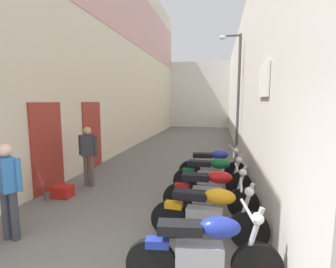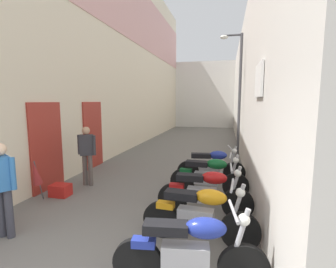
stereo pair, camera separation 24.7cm
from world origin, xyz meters
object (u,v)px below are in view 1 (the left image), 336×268
Objects in this scene: pedestrian_mid_alley at (88,152)px; motorcycle_fourth at (212,175)px; pedestrian_by_doorway at (8,185)px; street_lamp at (236,89)px; motorcycle_second at (208,213)px; plastic_crate at (62,191)px; motorcycle_nearest at (204,249)px; motorcycle_fifth at (213,165)px; umbrella_leaning at (38,174)px; motorcycle_third at (210,191)px.

motorcycle_fourth is at bearing 0.04° from pedestrian_mid_alley.
pedestrian_by_doorway is 7.44m from street_lamp.
pedestrian_mid_alley is (-3.18, 2.03, 0.42)m from motorcycle_second.
street_lamp reaches higher than motorcycle_second.
street_lamp is (4.10, 4.40, 2.54)m from plastic_crate.
plastic_crate is at bearing 147.46° from motorcycle_nearest.
motorcycle_second is 0.41× the size of street_lamp.
motorcycle_second is at bearing -90.00° from motorcycle_fifth.
motorcycle_second reaches higher than plastic_crate.
street_lamp is (4.35, 4.86, 2.00)m from umbrella_leaning.
motorcycle_third and motorcycle_fourth have the same top height.
street_lamp is at bearing 78.92° from motorcycle_fourth.
motorcycle_nearest is 0.98m from motorcycle_second.
motorcycle_fifth is at bearing 16.56° from pedestrian_mid_alley.
motorcycle_nearest is at bearing -7.86° from pedestrian_by_doorway.
motorcycle_third is at bearing -3.96° from plastic_crate.
pedestrian_by_doorway is 0.34× the size of street_lamp.
umbrella_leaning is (-3.65, 0.74, 0.18)m from motorcycle_second.
motorcycle_third is at bearing -90.00° from motorcycle_fifth.
street_lamp is (3.88, 3.57, 1.76)m from pedestrian_mid_alley.
street_lamp is (0.70, 4.64, 2.18)m from motorcycle_third.
umbrella_leaning is (-0.54, 1.29, -0.24)m from pedestrian_by_doorway.
motorcycle_third is at bearing 90.00° from motorcycle_second.
pedestrian_by_doorway is at bearing -121.80° from street_lamp.
motorcycle_third is 4.21× the size of plastic_crate.
motorcycle_second is 1.18× the size of pedestrian_mid_alley.
motorcycle_fourth is 1.18× the size of pedestrian_by_doorway.
street_lamp is at bearing 58.20° from pedestrian_by_doorway.
motorcycle_second and motorcycle_third have the same top height.
motorcycle_second is 2.03m from motorcycle_fourth.
motorcycle_third is 1.07m from motorcycle_fourth.
umbrella_leaning is at bearing 168.55° from motorcycle_second.
motorcycle_fifth is 3.48m from street_lamp.
motorcycle_third is 3.43m from plastic_crate.
motorcycle_nearest is 3.01m from motorcycle_fourth.
pedestrian_mid_alley reaches higher than motorcycle_fourth.
plastic_crate is at bearing -132.99° from street_lamp.
motorcycle_nearest is 1.94m from motorcycle_third.
motorcycle_second is 6.04m from street_lamp.
motorcycle_fifth is (-0.00, 2.02, 0.00)m from motorcycle_third.
motorcycle_nearest is 3.95m from motorcycle_fifth.
umbrella_leaning is 0.21× the size of street_lamp.
motorcycle_second is at bearing -32.52° from pedestrian_mid_alley.
pedestrian_mid_alley is at bearing -163.44° from motorcycle_fifth.
motorcycle_second reaches higher than umbrella_leaning.
motorcycle_second is at bearing -90.00° from motorcycle_third.
pedestrian_mid_alley is (-3.18, 1.07, 0.42)m from motorcycle_third.
motorcycle_third is 3.38m from pedestrian_mid_alley.
pedestrian_by_doorway is 3.57× the size of plastic_crate.
motorcycle_third reaches higher than plastic_crate.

